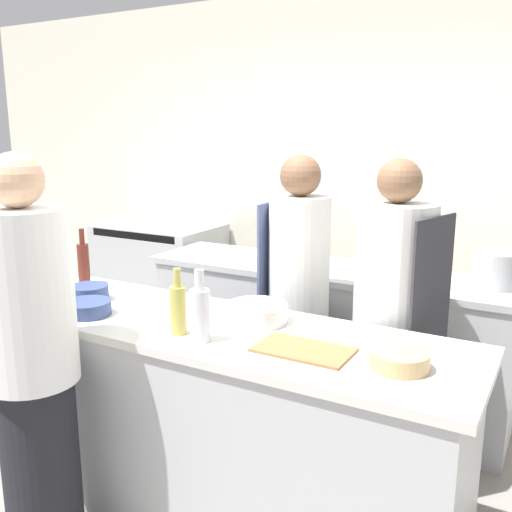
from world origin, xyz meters
TOP-DOWN VIEW (x-y plane):
  - ground_plane at (0.00, 0.00)m, footprint 16.00×16.00m
  - wall_back at (0.00, 2.13)m, footprint 8.00×0.06m
  - prep_counter at (0.00, 0.00)m, footprint 2.30×0.71m
  - pass_counter at (0.01, 1.24)m, footprint 2.37×0.61m
  - oven_range at (-1.74, 1.74)m, footprint 1.00×0.67m
  - chef_at_prep_near at (-0.52, -0.58)m, footprint 0.41×0.39m
  - chef_at_stove at (0.62, 0.59)m, footprint 0.43×0.41m
  - chef_at_pass_far at (0.07, 0.70)m, footprint 0.35×0.33m
  - bottle_olive_oil at (0.04, -0.19)m, footprint 0.09×0.09m
  - bottle_vinegar at (-0.09, -0.17)m, footprint 0.07×0.07m
  - bottle_wine at (-1.04, 0.22)m, footprint 0.06×0.06m
  - bowl_mixing_large at (0.83, -0.06)m, footprint 0.22×0.22m
  - bowl_prep_small at (0.13, 0.13)m, footprint 0.28×0.28m
  - bowl_ceramic_blue at (-0.62, -0.17)m, footprint 0.22×0.22m
  - bowl_wooden_salad at (-0.78, 0.00)m, footprint 0.20×0.20m
  - cutting_board at (0.46, -0.08)m, footprint 0.38×0.22m
  - stockpot at (0.99, 1.27)m, footprint 0.23×0.23m

SIDE VIEW (x-z plane):
  - ground_plane at x=0.00m, z-range 0.00..0.00m
  - prep_counter at x=0.00m, z-range 0.00..0.93m
  - pass_counter at x=0.01m, z-range 0.00..0.93m
  - oven_range at x=-1.74m, z-range 0.00..0.99m
  - chef_at_stove at x=0.62m, z-range 0.00..1.66m
  - chef_at_pass_far at x=0.07m, z-range 0.01..1.67m
  - chef_at_prep_near at x=-0.52m, z-range 0.00..1.71m
  - cutting_board at x=0.46m, z-range 0.93..0.94m
  - bowl_ceramic_blue at x=-0.62m, z-range 0.93..1.00m
  - bowl_mixing_large at x=0.83m, z-range 0.93..1.00m
  - bowl_wooden_salad at x=-0.78m, z-range 0.93..1.01m
  - bowl_prep_small at x=0.13m, z-range 0.93..1.02m
  - stockpot at x=0.99m, z-range 0.93..1.13m
  - bottle_vinegar at x=-0.09m, z-range 0.90..1.19m
  - bottle_olive_oil at x=0.04m, z-range 0.90..1.20m
  - bottle_wine at x=-1.04m, z-range 0.90..1.21m
  - wall_back at x=0.00m, z-range 0.00..2.80m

